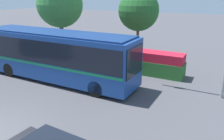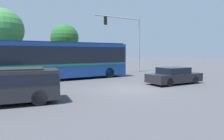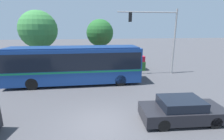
# 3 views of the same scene
# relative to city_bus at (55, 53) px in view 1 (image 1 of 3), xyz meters

# --- Properties ---
(city_bus) EXTENTS (11.69, 2.69, 3.34)m
(city_bus) POSITION_rel_city_bus_xyz_m (0.00, 0.00, 0.00)
(city_bus) COLOR navy
(city_bus) RESTS_ON ground
(traffic_light_pole) EXTENTS (6.32, 0.24, 6.85)m
(traffic_light_pole) POSITION_rel_city_bus_xyz_m (8.84, 2.09, 2.67)
(traffic_light_pole) COLOR gray
(traffic_light_pole) RESTS_ON ground
(flowering_hedge) EXTENTS (6.40, 1.40, 1.70)m
(flowering_hedge) POSITION_rel_city_bus_xyz_m (4.64, 4.18, -1.06)
(flowering_hedge) COLOR #286028
(flowering_hedge) RESTS_ON ground
(street_tree_left) EXTENTS (4.37, 4.37, 6.94)m
(street_tree_left) POSITION_rel_city_bus_xyz_m (-4.47, 6.11, 2.83)
(street_tree_left) COLOR brown
(street_tree_left) RESTS_ON ground
(street_tree_centre) EXTENTS (3.58, 3.58, 6.09)m
(street_tree_centre) POSITION_rel_city_bus_xyz_m (2.83, 7.90, 2.39)
(street_tree_centre) COLOR brown
(street_tree_centre) RESTS_ON ground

